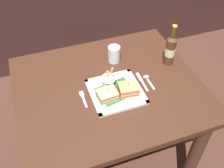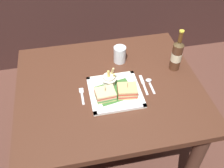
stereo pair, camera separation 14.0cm
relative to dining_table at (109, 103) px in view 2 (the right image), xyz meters
The scene contains 11 objects.
ground_plane 0.63m from the dining_table, ahead, with size 6.00×6.00×0.00m, color #553127.
dining_table is the anchor object (origin of this frame).
square_plate 0.17m from the dining_table, 71.60° to the right, with size 0.28×0.28×0.02m.
sandwich_half_left 0.21m from the dining_table, 112.51° to the right, with size 0.11×0.09×0.08m.
sandwich_half_right 0.22m from the dining_table, 49.42° to the right, with size 0.11×0.10×0.08m.
fries_cup 0.20m from the dining_table, 13.75° to the left, with size 0.08×0.08×0.11m.
beer_bottle 0.49m from the dining_table, ahead, with size 0.06×0.06×0.26m.
water_glass 0.30m from the dining_table, 62.11° to the left, with size 0.07×0.07×0.10m.
fork 0.22m from the dining_table, 165.00° to the right, with size 0.02×0.12×0.00m.
knife 0.25m from the dining_table, ahead, with size 0.02×0.16×0.00m.
spoon 0.28m from the dining_table, ahead, with size 0.03×0.12×0.01m.
Camera 2 is at (-0.19, -1.01, 1.80)m, focal length 41.54 mm.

